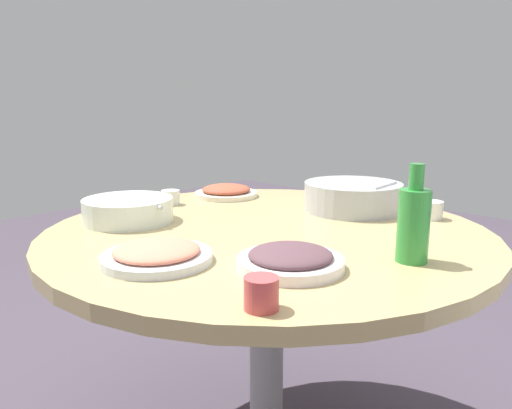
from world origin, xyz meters
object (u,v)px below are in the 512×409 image
at_px(round_dining_table, 267,256).
at_px(soup_bowl, 128,211).
at_px(rice_bowl, 353,196).
at_px(tea_cup_far, 171,197).
at_px(tea_cup_side, 261,293).
at_px(tea_cup_near, 431,210).
at_px(dish_eggplant, 290,259).
at_px(dish_shrimp, 157,254).
at_px(dish_stirfry, 226,192).
at_px(green_bottle, 414,223).

distance_m(round_dining_table, soup_bowl, 0.43).
bearing_deg(soup_bowl, rice_bowl, -34.62).
bearing_deg(tea_cup_far, tea_cup_side, -117.57).
bearing_deg(tea_cup_near, dish_eggplant, 177.62).
height_order(soup_bowl, tea_cup_far, soup_bowl).
bearing_deg(dish_eggplant, dish_shrimp, 124.74).
distance_m(soup_bowl, tea_cup_near, 0.91).
distance_m(round_dining_table, rice_bowl, 0.39).
xyz_separation_m(soup_bowl, tea_cup_side, (-0.19, -0.71, -0.00)).
distance_m(round_dining_table, tea_cup_far, 0.47).
bearing_deg(round_dining_table, tea_cup_side, -139.24).
distance_m(round_dining_table, dish_eggplant, 0.36).
bearing_deg(round_dining_table, soup_bowl, 123.07).
bearing_deg(dish_stirfry, dish_eggplant, -123.96).
bearing_deg(tea_cup_side, tea_cup_far, 62.43).
height_order(round_dining_table, tea_cup_near, tea_cup_near).
relative_size(dish_shrimp, tea_cup_near, 3.54).
bearing_deg(dish_stirfry, tea_cup_side, -130.12).
bearing_deg(tea_cup_side, dish_stirfry, 49.88).
distance_m(green_bottle, tea_cup_far, 0.89).
distance_m(dish_stirfry, tea_cup_far, 0.24).
bearing_deg(green_bottle, dish_stirfry, 74.49).
height_order(dish_eggplant, green_bottle, green_bottle).
relative_size(dish_eggplant, dish_shrimp, 0.93).
xyz_separation_m(dish_shrimp, tea_cup_side, (-0.03, -0.34, 0.01)).
relative_size(dish_shrimp, tea_cup_far, 3.95).
xyz_separation_m(soup_bowl, dish_eggplant, (0.01, -0.62, -0.01)).
bearing_deg(dish_shrimp, green_bottle, -46.16).
bearing_deg(soup_bowl, dish_shrimp, -113.95).
bearing_deg(tea_cup_far, soup_bowl, -155.86).
distance_m(soup_bowl, tea_cup_far, 0.26).
height_order(rice_bowl, dish_stirfry, rice_bowl).
relative_size(dish_eggplant, tea_cup_far, 3.67).
distance_m(round_dining_table, tea_cup_side, 0.57).
height_order(tea_cup_far, tea_cup_side, tea_cup_side).
relative_size(dish_stirfry, tea_cup_near, 3.34).
bearing_deg(rice_bowl, soup_bowl, 145.38).
relative_size(round_dining_table, dish_eggplant, 5.39).
height_order(dish_eggplant, tea_cup_side, tea_cup_side).
height_order(tea_cup_near, tea_cup_side, tea_cup_side).
relative_size(dish_stirfry, tea_cup_far, 3.73).
relative_size(dish_stirfry, green_bottle, 1.07).
bearing_deg(tea_cup_side, tea_cup_near, 4.69).
xyz_separation_m(dish_stirfry, tea_cup_side, (-0.66, -0.78, 0.01)).
height_order(soup_bowl, green_bottle, green_bottle).
relative_size(dish_eggplant, tea_cup_near, 3.29).
xyz_separation_m(green_bottle, tea_cup_near, (0.42, 0.14, -0.06)).
distance_m(dish_stirfry, tea_cup_near, 0.74).
bearing_deg(dish_shrimp, tea_cup_near, -18.49).
distance_m(dish_eggplant, dish_shrimp, 0.30).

